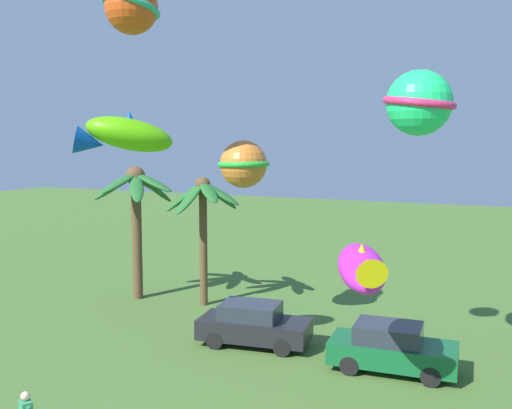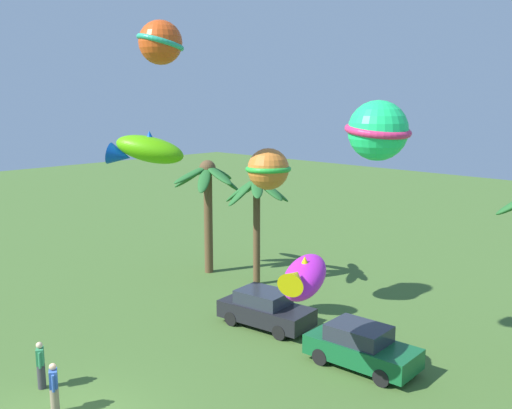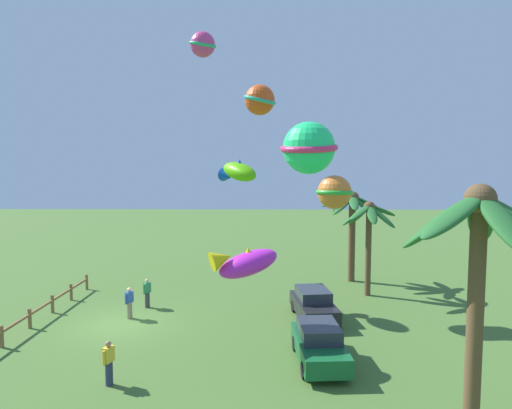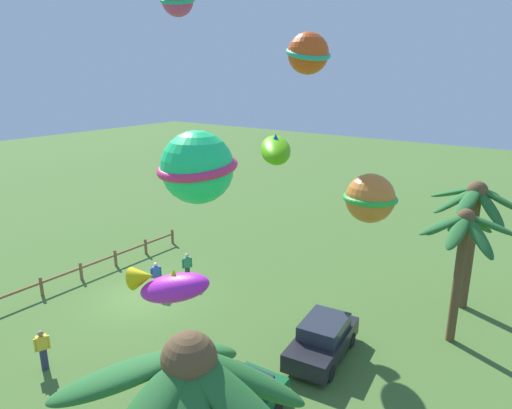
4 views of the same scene
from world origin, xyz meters
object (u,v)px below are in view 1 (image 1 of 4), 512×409
at_px(kite_ball_0, 419,103).
at_px(kite_ball_4, 131,7).
at_px(kite_fish_5, 363,267).
at_px(kite_fish_2, 124,135).
at_px(parked_car_1, 253,324).
at_px(kite_ball_1, 243,164).
at_px(palm_tree_2, 136,198).
at_px(palm_tree_0, 203,205).
at_px(parked_car_0, 392,348).

bearing_deg(kite_ball_0, kite_ball_4, -167.95).
bearing_deg(kite_fish_5, kite_fish_2, -174.60).
bearing_deg(parked_car_1, kite_ball_0, -9.15).
relative_size(parked_car_1, kite_ball_0, 1.62).
bearing_deg(kite_fish_2, kite_ball_1, 73.39).
distance_m(palm_tree_2, kite_ball_4, 10.11).
distance_m(palm_tree_2, kite_fish_5, 13.79).
bearing_deg(kite_fish_2, parked_car_1, 58.35).
bearing_deg(parked_car_1, kite_fish_5, -35.04).
height_order(kite_ball_0, kite_fish_5, kite_ball_0).
bearing_deg(kite_ball_4, kite_ball_1, 62.38).
distance_m(palm_tree_0, parked_car_1, 6.65).
distance_m(palm_tree_0, palm_tree_2, 3.31).
distance_m(palm_tree_2, parked_car_0, 13.46).
relative_size(palm_tree_0, kite_ball_0, 2.24).
bearing_deg(kite_ball_0, kite_fish_2, -159.37).
bearing_deg(kite_ball_4, parked_car_1, 42.95).
relative_size(parked_car_0, kite_fish_2, 1.32).
distance_m(kite_ball_0, kite_ball_4, 9.28).
relative_size(parked_car_1, kite_ball_4, 1.61).
xyz_separation_m(parked_car_1, kite_ball_1, (-0.92, 1.13, 5.61)).
relative_size(parked_car_1, kite_fish_5, 1.34).
bearing_deg(palm_tree_0, kite_fish_2, -77.65).
bearing_deg(parked_car_1, kite_ball_1, 129.12).
height_order(palm_tree_2, kite_ball_4, kite_ball_4).
height_order(parked_car_0, kite_fish_2, kite_fish_2).
distance_m(kite_ball_0, kite_fish_2, 8.66).
distance_m(palm_tree_0, parked_car_0, 10.58).
xyz_separation_m(kite_ball_4, kite_fish_5, (7.60, -0.54, -7.46)).
distance_m(parked_car_0, kite_ball_1, 8.24).
xyz_separation_m(kite_ball_1, kite_ball_4, (-2.02, -3.86, 5.00)).
xyz_separation_m(kite_ball_1, kite_fish_5, (5.58, -4.40, -2.46)).
relative_size(kite_ball_0, kite_ball_4, 0.99).
xyz_separation_m(parked_car_0, kite_fish_2, (-7.36, -3.58, 6.64)).
bearing_deg(palm_tree_0, kite_ball_0, -25.40).
distance_m(palm_tree_2, kite_fish_2, 9.26).
bearing_deg(kite_fish_5, palm_tree_2, 151.11).
distance_m(palm_tree_2, kite_ball_0, 14.19).
height_order(palm_tree_0, parked_car_0, palm_tree_0).
relative_size(palm_tree_2, kite_ball_0, 2.40).
height_order(kite_ball_1, kite_fish_2, kite_fish_2).
xyz_separation_m(palm_tree_2, kite_ball_4, (4.46, -6.12, 6.71)).
bearing_deg(parked_car_0, palm_tree_2, 163.09).
bearing_deg(parked_car_0, kite_fish_2, -154.07).
relative_size(palm_tree_2, parked_car_1, 1.49).
bearing_deg(palm_tree_2, kite_ball_1, -19.20).
height_order(palm_tree_2, parked_car_0, palm_tree_2).
distance_m(palm_tree_2, parked_car_1, 9.01).
xyz_separation_m(kite_ball_0, kite_ball_4, (-8.57, -1.83, 3.06)).
distance_m(palm_tree_0, kite_fish_5, 11.22).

